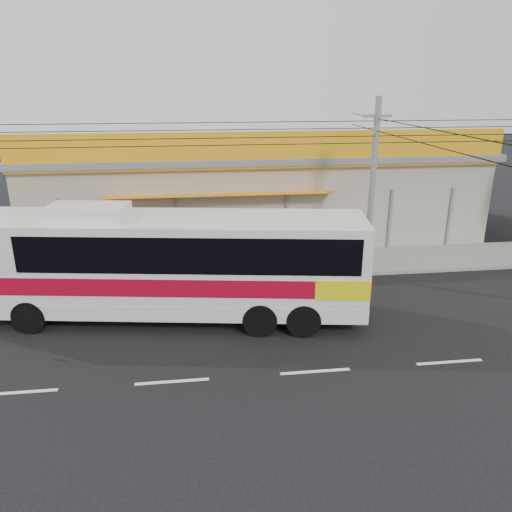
{
  "coord_description": "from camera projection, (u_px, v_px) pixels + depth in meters",
  "views": [
    {
      "loc": [
        -3.2,
        -14.38,
        7.75
      ],
      "look_at": [
        -1.12,
        2.0,
        1.94
      ],
      "focal_mm": 35.0,
      "sensor_mm": 36.0,
      "label": 1
    }
  ],
  "objects": [
    {
      "name": "ground",
      "position": [
        297.0,
        330.0,
        16.41
      ],
      "size": [
        120.0,
        120.0,
        0.0
      ],
      "primitive_type": "plane",
      "color": "black",
      "rests_on": "ground"
    },
    {
      "name": "sidewalk",
      "position": [
        270.0,
        265.0,
        22.0
      ],
      "size": [
        30.0,
        3.2,
        0.15
      ],
      "primitive_type": "cube",
      "color": "gray",
      "rests_on": "ground"
    },
    {
      "name": "lane_markings",
      "position": [
        315.0,
        372.0,
        14.07
      ],
      "size": [
        50.0,
        0.12,
        0.01
      ],
      "primitive_type": null,
      "color": "silver",
      "rests_on": "ground"
    },
    {
      "name": "storefront_building",
      "position": [
        254.0,
        190.0,
        26.44
      ],
      "size": [
        22.6,
        9.2,
        5.7
      ],
      "color": "#A39883",
      "rests_on": "ground"
    },
    {
      "name": "coach_bus",
      "position": [
        178.0,
        260.0,
        16.61
      ],
      "size": [
        13.09,
        4.66,
        3.95
      ],
      "rotation": [
        0.0,
        0.0,
        -0.16
      ],
      "color": "silver",
      "rests_on": "ground"
    },
    {
      "name": "motorbike_red",
      "position": [
        72.0,
        253.0,
        21.88
      ],
      "size": [
        1.83,
        1.25,
        0.91
      ],
      "primitive_type": "imported",
      "rotation": [
        0.0,
        0.0,
        1.98
      ],
      "color": "maroon",
      "rests_on": "sidewalk"
    },
    {
      "name": "motorbike_dark",
      "position": [
        48.0,
        259.0,
        20.98
      ],
      "size": [
        1.75,
        0.56,
        1.04
      ],
      "primitive_type": "imported",
      "rotation": [
        0.0,
        0.0,
        1.61
      ],
      "color": "black",
      "rests_on": "sidewalk"
    },
    {
      "name": "utility_pole",
      "position": [
        376.0,
        131.0,
        18.8
      ],
      "size": [
        34.0,
        14.0,
        7.24
      ],
      "color": "#61615F",
      "rests_on": "ground"
    }
  ]
}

